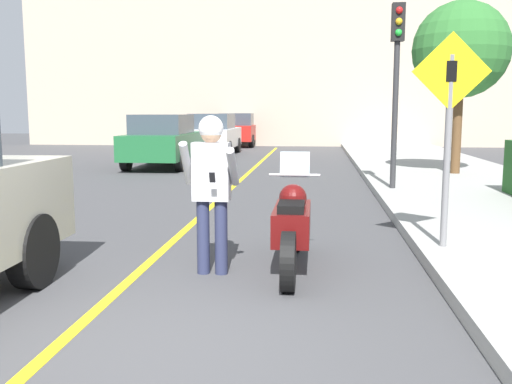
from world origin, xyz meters
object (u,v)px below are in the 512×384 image
parked_car_green (164,140)px  parked_car_red (238,129)px  motorcycle (292,225)px  parked_car_white (213,134)px  crossing_sign (449,120)px  street_tree (461,50)px  traffic_light (397,61)px  person_biker (211,178)px

parked_car_green → parked_car_red: size_ratio=1.00×
motorcycle → parked_car_white: 17.30m
motorcycle → crossing_sign: crossing_sign is taller
parked_car_red → parked_car_green: bearing=-94.2°
street_tree → parked_car_green: 9.16m
traffic_light → parked_car_red: traffic_light is taller
traffic_light → parked_car_green: traffic_light is taller
motorcycle → person_biker: bearing=-160.1°
motorcycle → parked_car_red: size_ratio=0.54×
person_biker → parked_car_red: 23.34m
motorcycle → parked_car_red: (-3.76, 22.85, 0.36)m
motorcycle → crossing_sign: 2.25m
crossing_sign → parked_car_red: (-5.56, 22.22, -0.83)m
person_biker → parked_car_red: (-2.89, 23.16, -0.21)m
motorcycle → traffic_light: traffic_light is taller
traffic_light → parked_car_red: 17.92m
parked_car_white → parked_car_red: 6.02m
person_biker → parked_car_green: size_ratio=0.41×
person_biker → parked_car_green: 12.34m
motorcycle → traffic_light: (1.89, 5.95, 2.30)m
person_biker → motorcycle: bearing=19.9°
person_biker → parked_car_red: bearing=97.1°
traffic_light → parked_car_white: (-5.87, 10.89, -1.95)m
parked_car_green → parked_car_white: size_ratio=1.00×
motorcycle → parked_car_green: bearing=111.8°
traffic_light → parked_car_white: size_ratio=0.91×
person_biker → parked_car_white: bearing=100.3°
street_tree → parked_car_green: bearing=164.7°
traffic_light → parked_car_white: 12.52m
crossing_sign → parked_car_green: 12.60m
motorcycle → street_tree: 10.32m
street_tree → parked_car_red: size_ratio=1.05×
crossing_sign → street_tree: street_tree is taller
parked_car_white → parked_car_red: same height
street_tree → parked_car_green: street_tree is taller
motorcycle → parked_car_white: (-3.98, 16.84, 0.36)m
person_biker → traffic_light: (2.75, 6.26, 1.74)m
parked_car_green → parked_car_red: bearing=85.8°
motorcycle → crossing_sign: (1.81, 0.62, 1.18)m
street_tree → parked_car_red: street_tree is taller
person_biker → traffic_light: traffic_light is taller
crossing_sign → parked_car_red: size_ratio=0.60×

